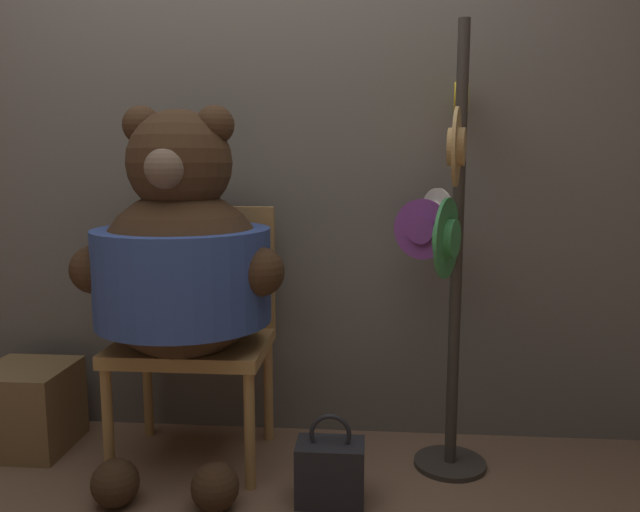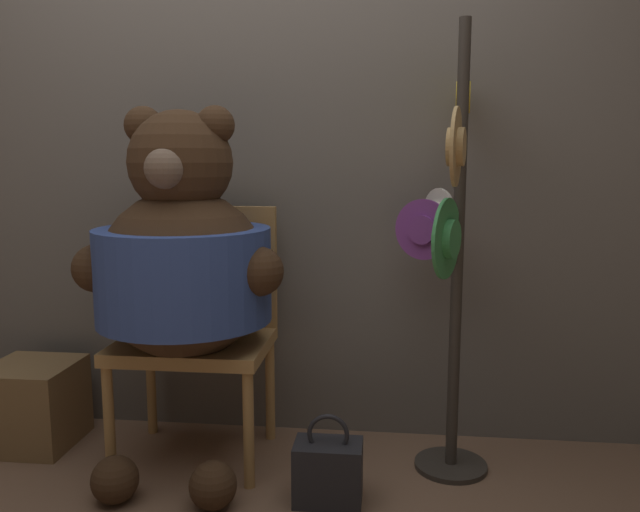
% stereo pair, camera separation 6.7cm
% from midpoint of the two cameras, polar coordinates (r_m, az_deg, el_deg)
% --- Properties ---
extents(wall_back, '(8.00, 0.10, 2.48)m').
position_cam_midpoint_polar(wall_back, '(2.73, -5.13, 9.77)').
color(wall_back, '#66605B').
rests_on(wall_back, ground_plane).
extents(chair, '(0.59, 0.47, 1.00)m').
position_cam_midpoint_polar(chair, '(2.58, -10.24, -5.72)').
color(chair, '#B2844C').
rests_on(chair, ground_plane).
extents(teddy_bear, '(0.79, 0.70, 1.38)m').
position_cam_midpoint_polar(teddy_bear, '(2.37, -11.62, -0.67)').
color(teddy_bear, '#3D2819').
rests_on(teddy_bear, ground_plane).
extents(hat_display_rack, '(0.37, 0.56, 1.68)m').
position_cam_midpoint_polar(hat_display_rack, '(2.36, 12.57, 1.43)').
color(hat_display_rack, '#332D28').
rests_on(hat_display_rack, ground_plane).
extents(handbag_on_ground, '(0.24, 0.15, 0.32)m').
position_cam_midpoint_polar(handbag_on_ground, '(2.30, 1.63, -19.04)').
color(handbag_on_ground, '#232328').
rests_on(handbag_on_ground, ground_plane).
extents(wooden_crate, '(0.35, 0.35, 0.35)m').
position_cam_midpoint_polar(wooden_crate, '(2.94, -24.11, -12.26)').
color(wooden_crate, brown).
rests_on(wooden_crate, ground_plane).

